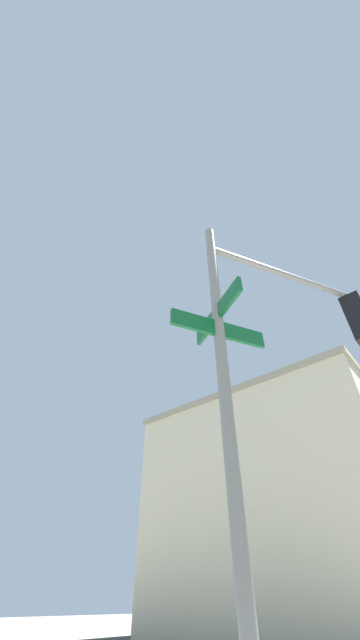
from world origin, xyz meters
The scene contains 2 objects.
traffic_signal_near centered at (-6.20, -5.85, 3.89)m, with size 1.71×2.83×5.55m.
building_stucco centered at (-15.58, 17.69, 6.17)m, with size 15.45×19.69×12.33m.
Camera 1 is at (-5.25, -9.21, 1.56)m, focal length 18.64 mm.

